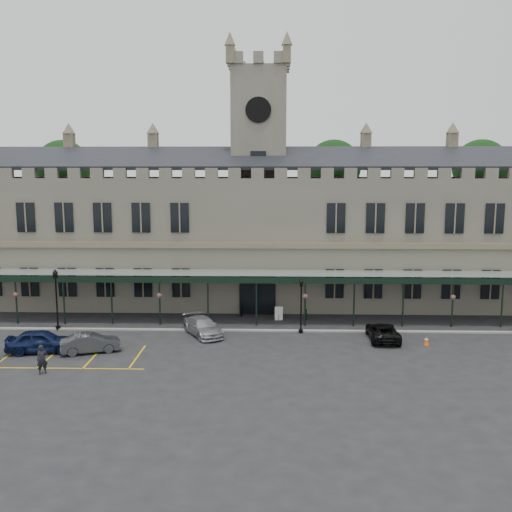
{
  "coord_description": "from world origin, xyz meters",
  "views": [
    {
      "loc": [
        1.23,
        -38.49,
        12.84
      ],
      "look_at": [
        0.0,
        6.0,
        6.0
      ],
      "focal_mm": 40.0,
      "sensor_mm": 36.0,
      "label": 1
    }
  ],
  "objects_px": {
    "sign_board": "(279,314)",
    "car_van": "(383,332)",
    "lamp_post_mid": "(301,301)",
    "clock_tower": "(259,166)",
    "traffic_cone": "(426,341)",
    "car_taxi": "(203,327)",
    "car_left_b": "(91,343)",
    "lamp_post_left": "(56,294)",
    "person_a": "(42,360)",
    "car_left_a": "(41,341)",
    "station_building": "(259,236)"
  },
  "relations": [
    {
      "from": "traffic_cone",
      "to": "car_left_b",
      "type": "height_order",
      "value": "car_left_b"
    },
    {
      "from": "car_taxi",
      "to": "sign_board",
      "type": "bearing_deg",
      "value": 8.2
    },
    {
      "from": "lamp_post_mid",
      "to": "clock_tower",
      "type": "bearing_deg",
      "value": 108.13
    },
    {
      "from": "clock_tower",
      "to": "person_a",
      "type": "xyz_separation_m",
      "value": [
        -13.2,
        -20.4,
        -12.18
      ]
    },
    {
      "from": "person_a",
      "to": "sign_board",
      "type": "bearing_deg",
      "value": 6.63
    },
    {
      "from": "car_taxi",
      "to": "car_left_a",
      "type": "bearing_deg",
      "value": 172.82
    },
    {
      "from": "station_building",
      "to": "clock_tower",
      "type": "height_order",
      "value": "clock_tower"
    },
    {
      "from": "car_taxi",
      "to": "car_van",
      "type": "distance_m",
      "value": 13.8
    },
    {
      "from": "car_left_b",
      "to": "traffic_cone",
      "type": "bearing_deg",
      "value": -104.62
    },
    {
      "from": "traffic_cone",
      "to": "car_taxi",
      "type": "relative_size",
      "value": 0.14
    },
    {
      "from": "clock_tower",
      "to": "person_a",
      "type": "height_order",
      "value": "clock_tower"
    },
    {
      "from": "station_building",
      "to": "lamp_post_left",
      "type": "height_order",
      "value": "station_building"
    },
    {
      "from": "car_left_b",
      "to": "lamp_post_left",
      "type": "bearing_deg",
      "value": 18.25
    },
    {
      "from": "traffic_cone",
      "to": "car_left_b",
      "type": "xyz_separation_m",
      "value": [
        -24.15,
        -2.39,
        0.37
      ]
    },
    {
      "from": "clock_tower",
      "to": "car_left_a",
      "type": "xyz_separation_m",
      "value": [
        -15.0,
        -16.14,
        -12.3
      ]
    },
    {
      "from": "clock_tower",
      "to": "sign_board",
      "type": "distance_m",
      "value": 14.52
    },
    {
      "from": "station_building",
      "to": "traffic_cone",
      "type": "height_order",
      "value": "station_building"
    },
    {
      "from": "sign_board",
      "to": "person_a",
      "type": "bearing_deg",
      "value": -143.48
    },
    {
      "from": "clock_tower",
      "to": "sign_board",
      "type": "relative_size",
      "value": 21.08
    },
    {
      "from": "lamp_post_left",
      "to": "sign_board",
      "type": "bearing_deg",
      "value": 10.96
    },
    {
      "from": "car_left_a",
      "to": "lamp_post_mid",
      "type": "bearing_deg",
      "value": -83.77
    },
    {
      "from": "sign_board",
      "to": "car_taxi",
      "type": "distance_m",
      "value": 7.53
    },
    {
      "from": "clock_tower",
      "to": "car_taxi",
      "type": "xyz_separation_m",
      "value": [
        -4.1,
        -11.68,
        -12.43
      ]
    },
    {
      "from": "station_building",
      "to": "sign_board",
      "type": "relative_size",
      "value": 50.99
    },
    {
      "from": "lamp_post_left",
      "to": "sign_board",
      "type": "relative_size",
      "value": 4.22
    },
    {
      "from": "clock_tower",
      "to": "car_left_b",
      "type": "height_order",
      "value": "clock_tower"
    },
    {
      "from": "clock_tower",
      "to": "lamp_post_mid",
      "type": "height_order",
      "value": "clock_tower"
    },
    {
      "from": "lamp_post_left",
      "to": "person_a",
      "type": "height_order",
      "value": "lamp_post_left"
    },
    {
      "from": "lamp_post_mid",
      "to": "car_left_a",
      "type": "bearing_deg",
      "value": -164.15
    },
    {
      "from": "station_building",
      "to": "person_a",
      "type": "relative_size",
      "value": 32.08
    },
    {
      "from": "sign_board",
      "to": "car_van",
      "type": "height_order",
      "value": "car_van"
    },
    {
      "from": "lamp_post_left",
      "to": "traffic_cone",
      "type": "distance_m",
      "value": 28.89
    },
    {
      "from": "sign_board",
      "to": "person_a",
      "type": "relative_size",
      "value": 0.63
    },
    {
      "from": "car_taxi",
      "to": "car_left_b",
      "type": "bearing_deg",
      "value": -178.62
    },
    {
      "from": "station_building",
      "to": "sign_board",
      "type": "distance_m",
      "value": 9.33
    },
    {
      "from": "lamp_post_mid",
      "to": "traffic_cone",
      "type": "distance_m",
      "value": 9.8
    },
    {
      "from": "lamp_post_left",
      "to": "car_left_b",
      "type": "distance_m",
      "value": 7.48
    },
    {
      "from": "clock_tower",
      "to": "car_van",
      "type": "distance_m",
      "value": 20.14
    },
    {
      "from": "clock_tower",
      "to": "lamp_post_left",
      "type": "height_order",
      "value": "clock_tower"
    },
    {
      "from": "lamp_post_mid",
      "to": "person_a",
      "type": "height_order",
      "value": "lamp_post_mid"
    },
    {
      "from": "traffic_cone",
      "to": "car_van",
      "type": "xyz_separation_m",
      "value": [
        -2.98,
        1.2,
        0.33
      ]
    },
    {
      "from": "traffic_cone",
      "to": "car_taxi",
      "type": "distance_m",
      "value": 16.88
    },
    {
      "from": "lamp_post_left",
      "to": "car_van",
      "type": "relative_size",
      "value": 1.08
    },
    {
      "from": "clock_tower",
      "to": "lamp_post_mid",
      "type": "relative_size",
      "value": 5.63
    },
    {
      "from": "car_left_b",
      "to": "car_van",
      "type": "bearing_deg",
      "value": -100.66
    },
    {
      "from": "traffic_cone",
      "to": "car_left_a",
      "type": "xyz_separation_m",
      "value": [
        -27.65,
        -2.43,
        0.49
      ]
    },
    {
      "from": "car_van",
      "to": "station_building",
      "type": "bearing_deg",
      "value": -51.23
    },
    {
      "from": "car_left_a",
      "to": "car_left_b",
      "type": "height_order",
      "value": "car_left_a"
    },
    {
      "from": "car_taxi",
      "to": "person_a",
      "type": "relative_size",
      "value": 2.52
    },
    {
      "from": "lamp_post_mid",
      "to": "car_left_b",
      "type": "relative_size",
      "value": 1.07
    }
  ]
}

